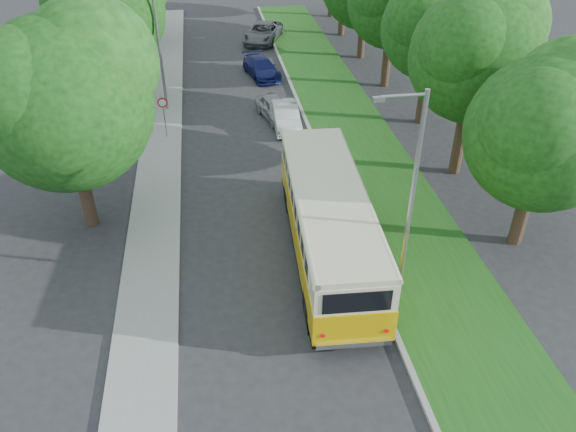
{
  "coord_description": "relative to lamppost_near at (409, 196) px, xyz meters",
  "views": [
    {
      "loc": [
        -2.02,
        -17.25,
        14.07
      ],
      "look_at": [
        0.74,
        1.1,
        1.5
      ],
      "focal_mm": 35.0,
      "sensor_mm": 36.0,
      "label": 1
    }
  ],
  "objects": [
    {
      "name": "vintage_bus",
      "position": [
        -2.02,
        2.67,
        -2.76
      ],
      "size": [
        3.32,
        10.94,
        3.21
      ],
      "primitive_type": null,
      "rotation": [
        0.0,
        0.0,
        -0.05
      ],
      "color": "#E5B607",
      "rests_on": "ground"
    },
    {
      "name": "grass_verge",
      "position": [
        1.74,
        7.5,
        -4.3
      ],
      "size": [
        4.5,
        70.0,
        0.13
      ],
      "primitive_type": "cube",
      "color": "#1E4F15",
      "rests_on": "ground"
    },
    {
      "name": "lamppost_near",
      "position": [
        0.0,
        0.0,
        0.0
      ],
      "size": [
        1.71,
        0.16,
        8.0
      ],
      "color": "gray",
      "rests_on": "ground"
    },
    {
      "name": "sidewalk",
      "position": [
        -9.01,
        7.5,
        -4.31
      ],
      "size": [
        2.2,
        70.0,
        0.12
      ],
      "primitive_type": "cube",
      "color": "gray",
      "rests_on": "ground"
    },
    {
      "name": "ground",
      "position": [
        -4.21,
        2.5,
        -4.37
      ],
      "size": [
        120.0,
        120.0,
        0.0
      ],
      "primitive_type": "plane",
      "color": "#2A2A2C",
      "rests_on": "ground"
    },
    {
      "name": "lamppost_far",
      "position": [
        -8.91,
        18.5,
        -0.25
      ],
      "size": [
        1.71,
        0.16,
        7.5
      ],
      "color": "gray",
      "rests_on": "ground"
    },
    {
      "name": "warning_sign",
      "position": [
        -8.71,
        14.48,
        -2.66
      ],
      "size": [
        0.56,
        0.1,
        2.5
      ],
      "color": "gray",
      "rests_on": "ground"
    },
    {
      "name": "curb",
      "position": [
        -0.61,
        7.5,
        -4.29
      ],
      "size": [
        0.2,
        70.0,
        0.15
      ],
      "primitive_type": "cube",
      "color": "gray",
      "rests_on": "ground"
    },
    {
      "name": "car_silver",
      "position": [
        -2.32,
        16.3,
        -3.73
      ],
      "size": [
        2.38,
        4.03,
        1.28
      ],
      "primitive_type": "imported",
      "rotation": [
        0.0,
        0.0,
        0.24
      ],
      "color": "#A1A1A5",
      "rests_on": "ground"
    },
    {
      "name": "car_blue",
      "position": [
        -2.37,
        23.52,
        -3.73
      ],
      "size": [
        2.69,
        4.68,
        1.28
      ],
      "primitive_type": "imported",
      "rotation": [
        0.0,
        0.0,
        0.22
      ],
      "color": "navy",
      "rests_on": "ground"
    },
    {
      "name": "car_white",
      "position": [
        -1.89,
        15.02,
        -3.7
      ],
      "size": [
        1.5,
        4.1,
        1.34
      ],
      "primitive_type": "imported",
      "rotation": [
        0.0,
        0.0,
        -0.02
      ],
      "color": "silver",
      "rests_on": "ground"
    },
    {
      "name": "car_grey",
      "position": [
        -1.34,
        31.64,
        -3.64
      ],
      "size": [
        4.12,
        5.78,
        1.46
      ],
      "primitive_type": "imported",
      "rotation": [
        0.0,
        0.0,
        -0.36
      ],
      "color": "slate",
      "rests_on": "ground"
    }
  ]
}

